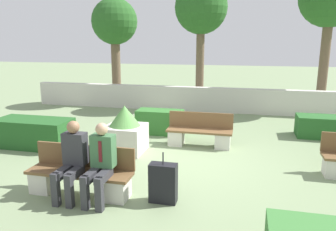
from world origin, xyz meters
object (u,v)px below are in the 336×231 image
object	(u,v)px
person_seated_woman	(72,157)
planter_corner_left	(125,131)
bench_front	(81,177)
tree_leftmost	(115,24)
person_seated_man	(100,160)
tree_center_left	(201,10)
bench_left_side	(199,134)
suitcase	(163,183)

from	to	relation	value
person_seated_woman	planter_corner_left	distance (m)	2.42
planter_corner_left	bench_front	bearing A→B (deg)	-88.84
tree_leftmost	person_seated_man	bearing A→B (deg)	-69.60
bench_front	person_seated_man	size ratio (longest dim) A/B	1.42
person_seated_woman	planter_corner_left	size ratio (longest dim) A/B	1.16
person_seated_man	tree_center_left	bearing A→B (deg)	86.77
bench_front	person_seated_man	bearing A→B (deg)	-17.26
person_seated_woman	tree_center_left	bearing A→B (deg)	83.21
person_seated_woman	bench_front	bearing A→B (deg)	66.78
person_seated_man	tree_center_left	xyz separation A→B (m)	(0.46, 8.12, 3.02)
person_seated_man	planter_corner_left	bearing A→B (deg)	101.59
bench_left_side	suitcase	world-z (taller)	suitcase
person_seated_man	suitcase	bearing A→B (deg)	10.26
bench_front	person_seated_woman	distance (m)	0.42
bench_left_side	person_seated_woman	distance (m)	3.68
planter_corner_left	tree_leftmost	xyz separation A→B (m)	(-2.57, 5.83, 2.74)
suitcase	tree_leftmost	size ratio (longest dim) A/B	0.20
planter_corner_left	suitcase	world-z (taller)	planter_corner_left
planter_corner_left	suitcase	bearing A→B (deg)	-56.17
bench_left_side	tree_center_left	xyz separation A→B (m)	(-0.70, 4.86, 3.42)
bench_left_side	suitcase	bearing A→B (deg)	-86.48
bench_front	tree_center_left	size ratio (longest dim) A/B	0.38
bench_left_side	person_seated_man	world-z (taller)	person_seated_man
person_seated_woman	suitcase	distance (m)	1.57
bench_front	planter_corner_left	xyz separation A→B (m)	(-0.05, 2.27, 0.19)
person_seated_man	person_seated_woman	world-z (taller)	person_seated_woman
planter_corner_left	person_seated_woman	bearing A→B (deg)	-90.32
person_seated_woman	planter_corner_left	xyz separation A→B (m)	(0.01, 2.41, -0.21)
bench_front	planter_corner_left	distance (m)	2.28
person_seated_man	bench_front	bearing A→B (deg)	162.74
bench_front	person_seated_woman	size ratio (longest dim) A/B	1.41
bench_left_side	planter_corner_left	distance (m)	1.87
person_seated_man	planter_corner_left	world-z (taller)	person_seated_man
person_seated_woman	tree_leftmost	bearing A→B (deg)	107.24
person_seated_man	planter_corner_left	size ratio (longest dim) A/B	1.16
bench_left_side	person_seated_woman	bearing A→B (deg)	-110.67
suitcase	tree_center_left	size ratio (longest dim) A/B	0.18
suitcase	tree_center_left	world-z (taller)	tree_center_left
bench_front	person_seated_man	xyz separation A→B (m)	(0.45, -0.14, 0.39)
bench_left_side	tree_leftmost	size ratio (longest dim) A/B	0.38
person_seated_man	tree_leftmost	world-z (taller)	tree_leftmost
person_seated_man	person_seated_woman	bearing A→B (deg)	179.89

